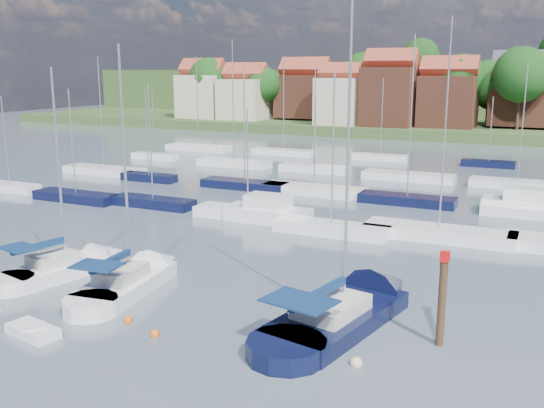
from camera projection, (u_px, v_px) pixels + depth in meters
The scene contains 12 objects.
ground at pixel (393, 185), 64.91m from camera, with size 260.00×260.00×0.00m, color #465360.
sailboat_left at pixel (74, 267), 37.05m from camera, with size 4.72×10.08×13.34m.
sailboat_centre at pixel (138, 278), 34.99m from camera, with size 4.13×11.01×14.64m.
sailboat_navy at pixel (356, 307), 30.74m from camera, with size 6.18×13.85×18.49m.
tender at pixel (33, 331), 28.25m from camera, with size 2.93×1.78×0.59m.
timber_piling at pixel (441, 318), 27.03m from camera, with size 0.40×0.40×6.65m.
buoy_c at pixel (128, 322), 29.79m from camera, with size 0.45×0.45×0.45m, color #D85914.
buoy_d at pixel (155, 336), 28.24m from camera, with size 0.48×0.48×0.48m, color #D85914.
buoy_e at pixel (355, 293), 33.64m from camera, with size 0.45×0.45×0.45m, color beige.
buoy_f at pixel (356, 365), 25.45m from camera, with size 0.54×0.54×0.54m, color beige.
marina_field at pixel (400, 191), 59.73m from camera, with size 79.62×41.41×15.93m.
far_shore_town at pixel (499, 102), 144.88m from camera, with size 212.46×90.00×22.27m.
Camera 1 is at (15.32, -23.27, 12.16)m, focal length 40.00 mm.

